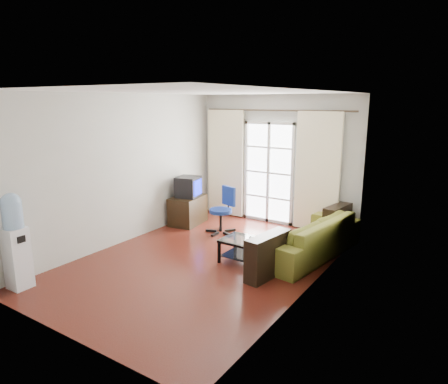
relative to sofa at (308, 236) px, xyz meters
The scene contains 20 objects.
floor 1.79m from the sofa, 138.20° to the right, with size 5.20×5.20×0.00m, color #5A2015.
ceiling 2.95m from the sofa, 138.20° to the right, with size 5.20×5.20×0.00m, color white.
wall_back 2.19m from the sofa, 132.51° to the left, with size 3.60×0.02×2.70m, color beige.
wall_front 4.12m from the sofa, 109.15° to the right, with size 3.60×0.02×2.70m, color beige.
wall_left 3.48m from the sofa, 159.37° to the right, with size 0.02×5.20×2.70m, color beige.
wall_right 1.63m from the sofa, 67.28° to the right, with size 0.02×5.20×2.70m, color beige.
french_door 2.14m from the sofa, 136.75° to the left, with size 1.16×0.06×2.15m.
curtain_rod 2.77m from the sofa, 134.58° to the left, with size 0.04×0.04×3.30m, color #4C3F2D.
curtain_left 2.96m from the sofa, 152.45° to the left, with size 0.90×0.07×2.35m, color #FFF6CD.
curtain_right 1.61m from the sofa, 105.37° to the left, with size 0.90×0.07×2.35m, color #FFF6CD.
radiator 1.42m from the sofa, 110.98° to the left, with size 0.64×0.12×0.64m, color gray.
sofa is the anchor object (origin of this frame).
coffee_table 1.07m from the sofa, 124.92° to the right, with size 0.96×0.56×0.39m.
bowl 0.92m from the sofa, 111.59° to the right, with size 0.28×0.28×0.06m, color #308449.
book 0.87m from the sofa, 122.10° to the right, with size 0.29×0.30×0.02m, color maroon.
remote 0.96m from the sofa, 130.54° to the right, with size 0.18×0.05×0.02m, color black.
tv_stand 2.82m from the sofa, behind, with size 0.54×0.81×0.59m, color black.
crt_tv 2.86m from the sofa, behind, with size 0.55×0.55×0.43m.
task_chair 1.87m from the sofa, behind, with size 0.79×0.79×0.92m.
water_cooler 4.47m from the sofa, 130.77° to the right, with size 0.30×0.29×1.37m.
Camera 1 is at (3.64, -4.97, 2.57)m, focal length 32.00 mm.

